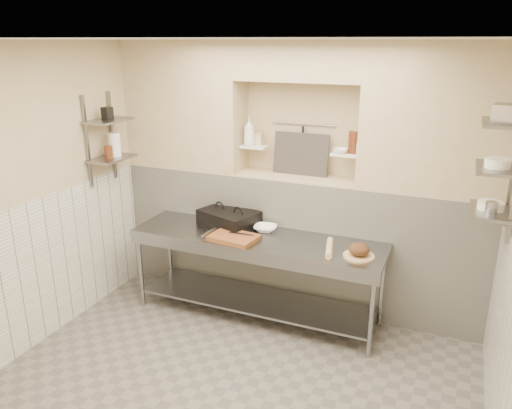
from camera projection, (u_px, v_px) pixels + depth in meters
The scene contains 46 objects.
floor at pixel (228, 394), 4.21m from camera, with size 4.00×3.90×0.10m, color #6A635D.
ceiling at pixel (220, 31), 3.30m from camera, with size 4.00×3.90×0.10m, color silver.
wall_left at pixel (21, 202), 4.51m from camera, with size 0.10×3.90×2.80m, color #C2AD8B.
wall_back at pixel (304, 173), 5.50m from camera, with size 4.00×0.10×2.80m, color #C2AD8B.
wall_front at pixel (4, 405), 2.00m from camera, with size 4.00×0.10×2.80m, color #C2AD8B.
backwall_lower at pixel (296, 239), 5.50m from camera, with size 4.00×0.40×1.40m, color silver.
alcove_sill at pixel (297, 177), 5.28m from camera, with size 1.30×0.40×0.02m, color #C2AD8B.
backwall_pillar_left at pixel (186, 105), 5.55m from camera, with size 1.35×0.40×1.40m, color #C2AD8B.
backwall_pillar_right at pixel (436, 119), 4.58m from camera, with size 1.35×0.40×1.40m, color #C2AD8B.
backwall_header at pixel (300, 61), 4.91m from camera, with size 1.30×0.40×0.40m, color #C2AD8B.
wainscot_left at pixel (37, 273), 4.71m from camera, with size 0.02×3.90×1.40m, color silver.
wainscot_right at pixel (501, 379), 3.24m from camera, with size 0.02×3.90×1.40m, color silver.
alcove_shelf_left at pixel (254, 147), 5.37m from camera, with size 0.28×0.16×0.03m, color white.
alcove_shelf_right at pixel (345, 154), 5.01m from camera, with size 0.28×0.16×0.03m, color white.
utensil_rail at pixel (304, 124), 5.26m from camera, with size 0.02×0.02×0.70m, color gray.
hanging_steel at pixel (303, 140), 5.30m from camera, with size 0.02×0.02×0.30m, color black.
splash_panel at pixel (301, 154), 5.30m from camera, with size 0.60×0.02×0.45m, color #383330.
shelf_rail_left_a at pixel (112, 136), 5.45m from camera, with size 0.03×0.03×0.95m, color slate.
shelf_rail_left_b at pixel (87, 142), 5.10m from camera, with size 0.03×0.03×0.95m, color slate.
wall_shelf_left_lower at pixel (112, 158), 5.29m from camera, with size 0.30×0.50×0.03m, color slate.
wall_shelf_left_upper at pixel (108, 121), 5.16m from camera, with size 0.30×0.50×0.03m, color slate.
wall_shelf_right_lower at pixel (490, 211), 3.96m from camera, with size 0.30×0.50×0.03m, color slate.
wall_shelf_right_mid at pixel (497, 168), 3.85m from camera, with size 0.30×0.50×0.03m, color slate.
wall_shelf_right_upper at pixel (504, 123), 3.74m from camera, with size 0.30×0.50×0.03m, color slate.
prep_table at pixel (256, 261), 5.11m from camera, with size 2.60×0.70×0.90m.
panini_press at pixel (229, 218), 5.35m from camera, with size 0.69×0.59×0.16m.
cutting_board at pixel (234, 237), 4.97m from camera, with size 0.47×0.33×0.04m, color brown.
knife_blade at pixel (241, 234), 4.99m from camera, with size 0.27×0.03×0.01m, color gray.
tongs at pixel (209, 232), 5.01m from camera, with size 0.03×0.03×0.27m, color gray.
mixing_bowl at pixel (265, 228), 5.19m from camera, with size 0.24×0.24×0.06m, color white.
rolling_pin at pixel (329, 248), 4.69m from camera, with size 0.06×0.06×0.41m, color #D9B175.
bread_board at pixel (359, 256), 4.58m from camera, with size 0.29×0.29×0.02m, color #D9B175.
bread_loaf at pixel (359, 249), 4.56m from camera, with size 0.19×0.19×0.12m, color #4C2D19.
bottle_soap at pixel (249, 132), 5.31m from camera, with size 0.12×0.12×0.30m, color white.
jar_alcove at pixel (259, 139), 5.38m from camera, with size 0.09×0.09×0.13m, color #C2AD8B.
bowl_alcove at pixel (340, 151), 5.00m from camera, with size 0.15×0.15×0.05m, color white.
condiment_a at pixel (354, 143), 4.94m from camera, with size 0.06×0.06×0.22m, color #522413.
condiment_b at pixel (351, 142), 4.97m from camera, with size 0.06×0.06×0.23m, color #522413.
condiment_c at pixel (359, 148), 4.95m from camera, with size 0.07×0.07×0.12m, color white.
jug_left at pixel (115, 144), 5.30m from camera, with size 0.13×0.13×0.25m, color white.
jar_left at pixel (109, 152), 5.22m from camera, with size 0.09×0.09×0.13m, color #522413.
box_left_upper at pixel (107, 113), 5.13m from camera, with size 0.09×0.09×0.13m, color black.
bowl_right at pixel (491, 206), 3.96m from camera, with size 0.20×0.20×0.06m, color white.
canister_right at pixel (491, 207), 3.87m from camera, with size 0.09×0.09×0.09m, color gray.
bowl_right_mid at pixel (498, 163), 3.82m from camera, with size 0.19×0.19×0.07m, color white.
basket_right at pixel (506, 113), 3.69m from camera, with size 0.17×0.21×0.13m, color gray.
Camera 1 is at (1.57, -3.13, 2.79)m, focal length 35.00 mm.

